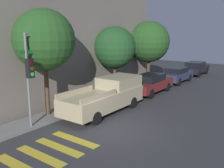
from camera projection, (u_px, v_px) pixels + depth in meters
name	position (u px, v px, depth m)	size (l,w,h in m)	color
ground_plane	(111.00, 132.00, 11.99)	(60.00, 60.00, 0.00)	#333335
sidewalk	(55.00, 114.00, 14.31)	(26.00, 1.64, 0.14)	slate
building_row	(8.00, 47.00, 16.00)	(26.00, 6.00, 7.49)	slate
crosswalk	(50.00, 151.00, 10.05)	(3.27, 2.60, 0.00)	gold
traffic_light_pole	(37.00, 63.00, 12.11)	(2.62, 0.56, 4.70)	slate
pickup_truck	(107.00, 95.00, 14.93)	(5.80, 2.04, 1.97)	tan
sedan_near_corner	(151.00, 83.00, 19.34)	(4.61, 1.77, 1.51)	maroon
sedan_middle	(177.00, 74.00, 23.45)	(4.26, 1.74, 1.45)	#2D3351
sedan_far_end	(195.00, 68.00, 27.67)	(4.26, 1.88, 1.45)	black
tree_near_corner	(44.00, 40.00, 13.32)	(3.31, 3.31, 5.96)	#4C3823
tree_midblock	(115.00, 47.00, 18.56)	(3.12, 3.12, 5.14)	#4C3823
tree_far_end	(149.00, 42.00, 22.75)	(3.73, 3.73, 5.69)	#4C3823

